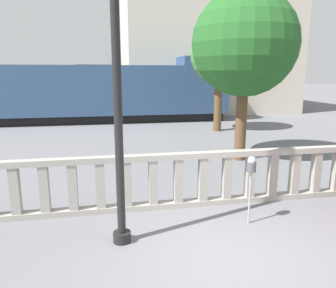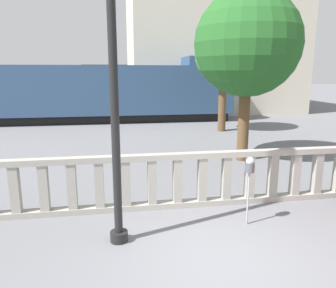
{
  "view_description": "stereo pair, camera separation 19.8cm",
  "coord_description": "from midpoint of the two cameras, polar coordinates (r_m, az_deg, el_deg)",
  "views": [
    {
      "loc": [
        -1.96,
        -4.92,
        3.22
      ],
      "look_at": [
        -0.37,
        3.4,
        1.36
      ],
      "focal_mm": 35.0,
      "sensor_mm": 36.0,
      "label": 1
    },
    {
      "loc": [
        -1.76,
        -4.95,
        3.22
      ],
      "look_at": [
        -0.37,
        3.4,
        1.36
      ],
      "focal_mm": 35.0,
      "sensor_mm": 36.0,
      "label": 2
    }
  ],
  "objects": [
    {
      "name": "ground_plane",
      "position": [
        6.18,
        8.9,
        -19.22
      ],
      "size": [
        160.0,
        160.0,
        0.0
      ],
      "primitive_type": "plane",
      "color": "slate"
    },
    {
      "name": "train_far",
      "position": [
        36.54,
        0.04,
        10.59
      ],
      "size": [
        19.2,
        2.84,
        4.59
      ],
      "color": "black",
      "rests_on": "ground"
    },
    {
      "name": "tree_left",
      "position": [
        12.3,
        12.74,
        16.61
      ],
      "size": [
        3.74,
        3.74,
        6.09
      ],
      "color": "brown",
      "rests_on": "ground"
    },
    {
      "name": "lamppost",
      "position": [
        5.92,
        -10.07,
        16.45
      ],
      "size": [
        0.36,
        0.36,
        6.81
      ],
      "color": "black",
      "rests_on": "ground"
    },
    {
      "name": "parking_meter",
      "position": [
        7.1,
        13.52,
        -4.25
      ],
      "size": [
        0.2,
        0.2,
        1.5
      ],
      "color": "#99999E",
      "rests_on": "ground"
    },
    {
      "name": "building_block",
      "position": [
        29.72,
        5.91,
        15.72
      ],
      "size": [
        13.63,
        9.95,
        9.99
      ],
      "color": "beige",
      "rests_on": "ground"
    },
    {
      "name": "balustrade",
      "position": [
        7.99,
        3.26,
        -6.24
      ],
      "size": [
        12.35,
        0.24,
        1.35
      ],
      "color": "#9E998E",
      "rests_on": "ground"
    },
    {
      "name": "train_near",
      "position": [
        22.51,
        -19.59,
        8.35
      ],
      "size": [
        23.03,
        3.11,
        4.26
      ],
      "color": "black",
      "rests_on": "ground"
    },
    {
      "name": "tree_right",
      "position": [
        18.44,
        8.65,
        15.01
      ],
      "size": [
        3.14,
        3.14,
        5.74
      ],
      "color": "brown",
      "rests_on": "ground"
    }
  ]
}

